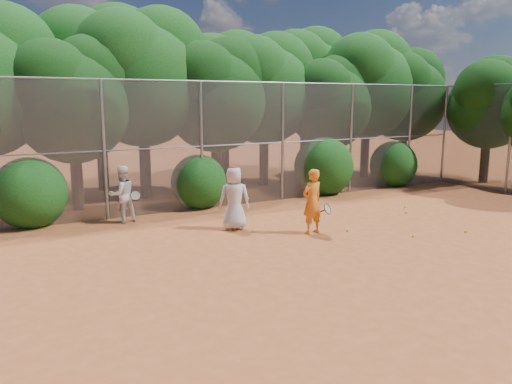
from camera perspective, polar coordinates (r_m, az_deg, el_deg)
ground at (r=11.60m, az=10.47°, el=-6.88°), size 80.00×80.00×0.00m
fence_back at (r=16.15m, az=-3.35°, el=5.57°), size 20.05×0.09×4.03m
fence_side at (r=20.67m, az=27.06°, el=5.52°), size 0.09×6.09×4.03m
tree_2 at (r=16.54m, az=-20.19°, el=10.39°), size 3.99×3.47×5.47m
tree_3 at (r=18.11m, az=-12.82°, el=13.29°), size 4.89×4.26×6.70m
tree_4 at (r=18.40m, az=-4.59°, el=11.47°), size 4.19×3.64×5.73m
tree_5 at (r=20.28m, az=1.02°, el=12.22°), size 4.51×3.92×6.17m
tree_6 at (r=20.82m, az=8.48°, el=10.47°), size 3.86×3.36×5.29m
tree_7 at (r=22.91m, az=12.69°, el=12.35°), size 4.77×4.14×6.53m
tree_8 at (r=24.05m, az=16.74°, el=10.96°), size 4.25×3.70×5.82m
tree_10 at (r=20.01m, az=-17.51°, el=13.44°), size 5.15×4.48×7.06m
tree_11 at (r=21.23m, az=-3.59°, el=12.44°), size 4.64×4.03×6.35m
tree_12 at (r=24.04m, az=5.73°, el=13.00°), size 5.02×4.37×6.88m
tree_13 at (r=22.98m, az=25.16°, el=9.60°), size 3.86×3.36×5.29m
bush_0 at (r=15.02m, az=-24.46°, el=0.23°), size 2.00×2.00×2.00m
bush_1 at (r=16.20m, az=-6.57°, el=1.43°), size 1.80×1.80×1.80m
bush_2 at (r=18.65m, az=7.75°, el=3.21°), size 2.20×2.20×2.20m
bush_3 at (r=20.95m, az=15.44°, el=3.30°), size 1.90×1.90×1.90m
player_yellow at (r=12.94m, az=6.44°, el=-1.09°), size 0.86×0.58×1.70m
player_teen at (r=13.29m, az=-2.50°, el=-0.69°), size 0.96×0.78×1.72m
player_white at (r=14.53m, az=-15.06°, el=-0.26°), size 0.92×0.79×1.62m
ball_0 at (r=13.40m, az=10.39°, el=-4.36°), size 0.07×0.07×0.07m
ball_1 at (r=15.94m, az=16.76°, el=-2.27°), size 0.07×0.07×0.07m
ball_2 at (r=13.27m, az=17.51°, el=-4.83°), size 0.07×0.07×0.07m
ball_3 at (r=14.19m, az=22.83°, el=-4.20°), size 0.07×0.07×0.07m
ball_4 at (r=16.77m, az=16.64°, el=-1.64°), size 0.07×0.07×0.07m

